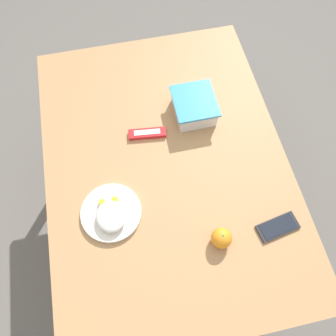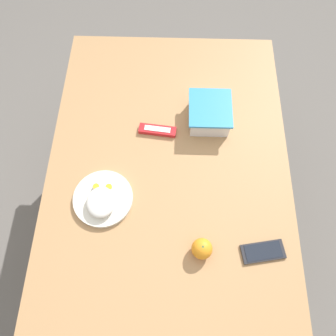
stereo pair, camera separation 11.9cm
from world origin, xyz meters
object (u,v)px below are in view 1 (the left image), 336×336
food_container (194,107)px  rice_plate (111,213)px  orange_fruit (221,238)px  candy_bar (147,133)px  cell_phone (278,227)px

food_container → rice_plate: size_ratio=0.83×
rice_plate → food_container: bearing=132.9°
orange_fruit → candy_bar: (-0.46, -0.16, -0.03)m
food_container → rice_plate: 0.52m
food_container → rice_plate: (0.36, -0.38, -0.02)m
rice_plate → cell_phone: (0.16, 0.55, -0.01)m
rice_plate → candy_bar: bearing=148.3°
orange_fruit → rice_plate: bearing=-115.5°
food_container → cell_phone: 0.55m
food_container → rice_plate: bearing=-47.1°
rice_plate → cell_phone: 0.57m
rice_plate → cell_phone: size_ratio=1.39×
candy_bar → cell_phone: size_ratio=0.98×
food_container → candy_bar: size_ratio=1.19×
orange_fruit → candy_bar: orange_fruit is taller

